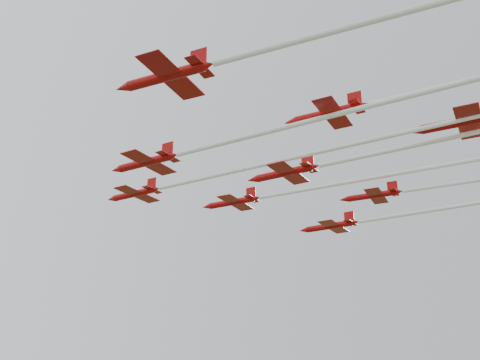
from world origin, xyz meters
TOP-DOWN VIEW (x-y plane):
  - jet_lead at (0.32, -5.75)m, footprint 25.34×65.08m
  - jet_row2_left at (-6.00, -20.00)m, footprint 26.15×64.85m
  - jet_row2_right at (16.69, -6.46)m, footprint 24.75×55.71m
  - jet_row3_left at (-15.81, -30.17)m, footprint 23.65×46.34m
  - jet_row3_mid at (12.00, -29.58)m, footprint 25.87×66.01m
  - jet_row3_right at (34.07, -14.21)m, footprint 22.39×57.99m
  - jet_row4_left at (1.83, -36.83)m, footprint 19.52×43.04m
  - jet_row4_right at (26.73, -28.79)m, footprint 24.28×49.79m

SIDE VIEW (x-z plane):
  - jet_row4_right at x=26.73m, z-range 54.42..56.76m
  - jet_row3_right at x=34.07m, z-range 54.34..57.14m
  - jet_row2_left at x=-6.00m, z-range 55.17..57.91m
  - jet_row3_mid at x=12.00m, z-range 55.42..58.17m
  - jet_lead at x=0.32m, z-range 56.11..58.75m
  - jet_row4_left at x=1.83m, z-range 56.39..58.84m
  - jet_row2_right at x=16.69m, z-range 57.04..59.81m
  - jet_row3_left at x=-15.81m, z-range 57.16..60.07m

